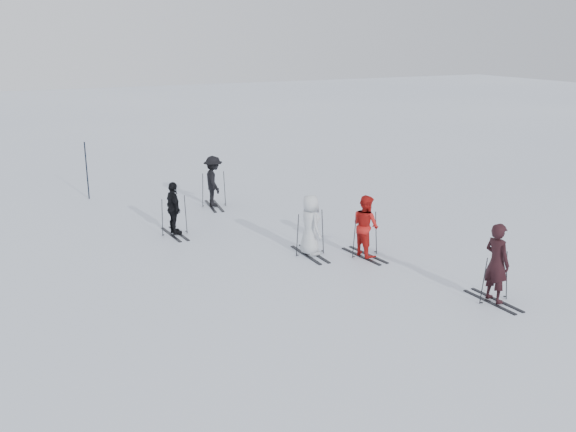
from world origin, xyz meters
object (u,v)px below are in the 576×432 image
object	(u,v)px
skier_uphill_left	(174,209)
skier_red	(366,227)
skier_uphill_far	(213,182)
piste_marker	(87,171)
skier_grey	(310,226)
skier_near_dark	(497,264)

from	to	relation	value
skier_uphill_left	skier_red	bearing A→B (deg)	-138.96
skier_uphill_far	piste_marker	xyz separation A→B (m)	(-3.88, 3.11, 0.18)
skier_red	skier_grey	size ratio (longest dim) A/B	1.01
skier_grey	piste_marker	bearing A→B (deg)	26.00
skier_grey	piste_marker	size ratio (longest dim) A/B	0.79
skier_red	skier_near_dark	bearing A→B (deg)	-172.22
skier_grey	piste_marker	distance (m)	10.32
skier_uphill_left	piste_marker	xyz separation A→B (m)	(-1.65, 5.75, 0.26)
skier_near_dark	skier_red	bearing A→B (deg)	10.95
skier_red	skier_grey	world-z (taller)	skier_red
skier_uphill_left	skier_uphill_far	xyz separation A→B (m)	(2.23, 2.64, 0.08)
skier_red	skier_uphill_left	size ratio (longest dim) A/B	1.05
skier_grey	skier_uphill_far	distance (m)	6.18
skier_near_dark	skier_grey	xyz separation A→B (m)	(-2.33, 4.77, -0.08)
skier_uphill_left	skier_uphill_far	bearing A→B (deg)	-44.01
piste_marker	skier_uphill_far	bearing A→B (deg)	-38.68
skier_near_dark	skier_uphill_left	xyz separation A→B (m)	(-5.23, 8.27, -0.12)
piste_marker	skier_red	bearing A→B (deg)	-59.51
skier_uphill_far	piste_marker	size ratio (longest dim) A/B	0.84
piste_marker	skier_near_dark	bearing A→B (deg)	-63.83
skier_near_dark	skier_grey	distance (m)	5.31
skier_grey	skier_uphill_left	xyz separation A→B (m)	(-2.90, 3.50, -0.04)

